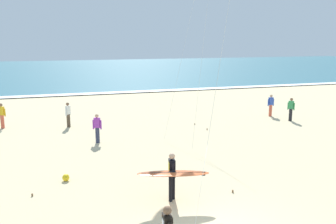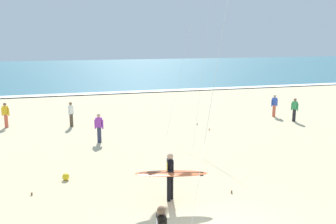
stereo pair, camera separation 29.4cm
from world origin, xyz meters
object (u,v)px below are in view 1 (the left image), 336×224
bystander_purple_top (97,128)px  bystander_yellow_top (2,116)px  bystander_white_top (68,115)px  surfer_lead (173,173)px  bystander_blue_top (271,105)px  bystander_green_top (291,109)px  beach_ball (66,178)px

bystander_purple_top → bystander_yellow_top: same height
bystander_purple_top → bystander_yellow_top: 7.33m
bystander_purple_top → bystander_white_top: (-1.38, 4.09, 0.00)m
surfer_lead → bystander_blue_top: 15.77m
surfer_lead → bystander_blue_top: size_ratio=1.57×
bystander_white_top → surfer_lead: bearing=-75.9°
bystander_blue_top → bystander_yellow_top: size_ratio=1.00×
bystander_green_top → surfer_lead: bearing=-140.4°
bystander_blue_top → bystander_yellow_top: (-18.09, 1.81, 0.00)m
bystander_blue_top → beach_ball: bearing=-150.6°
bystander_blue_top → surfer_lead: bearing=-134.5°
bystander_yellow_top → bystander_purple_top: bearing=-43.0°
bystander_yellow_top → bystander_white_top: size_ratio=1.00×
bystander_blue_top → bystander_white_top: 14.14m
bystander_blue_top → bystander_green_top: bearing=-74.7°
bystander_green_top → bystander_white_top: same height
bystander_white_top → beach_ball: bearing=-92.5°
bystander_purple_top → surfer_lead: bearing=-78.3°
bystander_green_top → bystander_blue_top: size_ratio=1.00×
bystander_yellow_top → bystander_white_top: same height
surfer_lead → beach_ball: size_ratio=8.94×
surfer_lead → bystander_white_top: 12.52m
beach_ball → bystander_white_top: bearing=87.5°
beach_ball → surfer_lead: bearing=-41.4°
bystander_green_top → bystander_blue_top: (-0.47, 1.72, 0.00)m
bystander_green_top → bystander_yellow_top: same height
bystander_yellow_top → bystander_green_top: bearing=-10.8°
surfer_lead → bystander_yellow_top: size_ratio=1.57×
bystander_purple_top → bystander_blue_top: size_ratio=1.00×
surfer_lead → bystander_blue_top: surfer_lead is taller
surfer_lead → bystander_blue_top: bearing=45.5°
bystander_green_top → bystander_yellow_top: (-18.56, 3.53, 0.00)m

